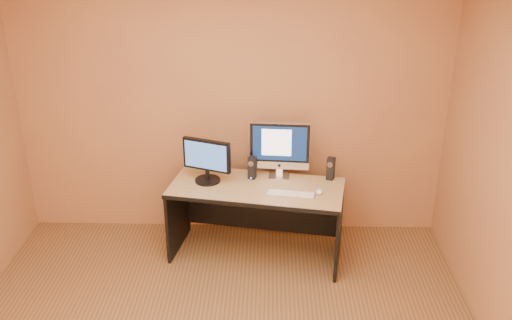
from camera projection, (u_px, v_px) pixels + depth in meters
name	position (u px, v px, depth m)	size (l,w,h in m)	color
walls	(209.00, 206.00, 3.43)	(4.00, 4.00, 2.60)	#A16F41
desk	(256.00, 221.00, 5.16)	(1.52, 0.66, 0.70)	tan
imac	(280.00, 150.00, 5.10)	(0.54, 0.20, 0.52)	silver
second_monitor	(207.00, 161.00, 5.03)	(0.46, 0.23, 0.40)	black
speaker_left	(252.00, 168.00, 5.13)	(0.06, 0.07, 0.21)	black
speaker_right	(331.00, 169.00, 5.11)	(0.06, 0.07, 0.21)	black
keyboard	(291.00, 194.00, 4.87)	(0.41, 0.11, 0.02)	silver
mouse	(319.00, 192.00, 4.89)	(0.05, 0.10, 0.03)	white
cable_a	(287.00, 173.00, 5.26)	(0.01, 0.01, 0.21)	black
cable_b	(280.00, 172.00, 5.28)	(0.01, 0.01, 0.17)	black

